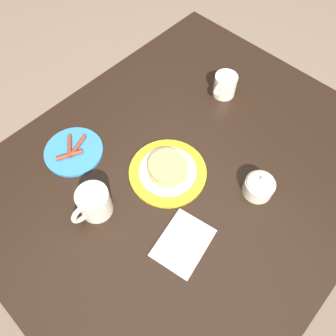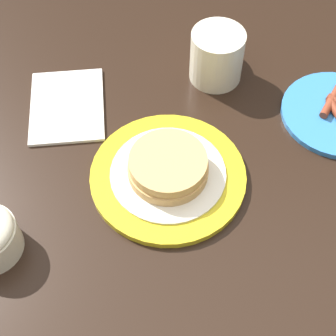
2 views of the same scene
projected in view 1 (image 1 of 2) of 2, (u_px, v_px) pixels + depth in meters
name	position (u px, v px, depth m)	size (l,w,h in m)	color
ground_plane	(180.00, 241.00, 1.68)	(8.00, 8.00, 0.00)	#7A6651
dining_table	(186.00, 184.00, 1.14)	(1.27, 1.05, 0.74)	black
pancake_plate	(168.00, 170.00, 1.02)	(0.25, 0.25, 0.05)	gold
side_plate_bacon	(74.00, 151.00, 1.07)	(0.19, 0.19, 0.02)	#337AC6
coffee_mug	(94.00, 203.00, 0.93)	(0.13, 0.09, 0.10)	beige
creamer_pitcher	(225.00, 85.00, 1.18)	(0.12, 0.08, 0.09)	beige
sugar_bowl	(259.00, 186.00, 0.97)	(0.09, 0.09, 0.08)	beige
napkin	(183.00, 243.00, 0.92)	(0.19, 0.15, 0.01)	silver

